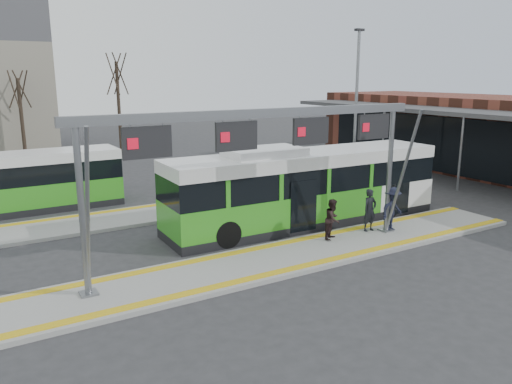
% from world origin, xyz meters
% --- Properties ---
extents(ground, '(120.00, 120.00, 0.00)m').
position_xyz_m(ground, '(0.00, 0.00, 0.00)').
color(ground, '#2D2D30').
rests_on(ground, ground).
extents(platform_main, '(22.00, 3.00, 0.15)m').
position_xyz_m(platform_main, '(0.00, 0.00, 0.07)').
color(platform_main, gray).
rests_on(platform_main, ground).
extents(platform_second, '(20.00, 3.00, 0.15)m').
position_xyz_m(platform_second, '(-4.00, 8.00, 0.07)').
color(platform_second, gray).
rests_on(platform_second, ground).
extents(tactile_main, '(22.00, 2.65, 0.02)m').
position_xyz_m(tactile_main, '(0.00, 0.00, 0.16)').
color(tactile_main, gold).
rests_on(tactile_main, platform_main).
extents(tactile_second, '(20.00, 0.35, 0.02)m').
position_xyz_m(tactile_second, '(-4.00, 9.15, 0.16)').
color(tactile_second, gold).
rests_on(tactile_second, platform_second).
extents(gantry, '(13.00, 1.68, 5.20)m').
position_xyz_m(gantry, '(-0.35, 0.25, 4.30)').
color(gantry, slate).
rests_on(gantry, platform_main).
extents(hero_bus, '(12.84, 2.98, 3.51)m').
position_xyz_m(hero_bus, '(3.55, 3.31, 1.61)').
color(hero_bus, black).
rests_on(hero_bus, ground).
extents(passenger_a, '(0.64, 0.43, 1.75)m').
position_xyz_m(passenger_a, '(4.90, 0.67, 1.03)').
color(passenger_a, black).
rests_on(passenger_a, platform_main).
extents(passenger_b, '(0.98, 0.92, 1.60)m').
position_xyz_m(passenger_b, '(2.92, 0.63, 0.95)').
color(passenger_b, black).
rests_on(passenger_b, platform_main).
extents(passenger_c, '(1.28, 0.87, 1.83)m').
position_xyz_m(passenger_c, '(5.69, 0.21, 1.06)').
color(passenger_c, black).
rests_on(passenger_c, platform_main).
extents(tree_left, '(1.40, 1.40, 7.02)m').
position_xyz_m(tree_left, '(-4.93, 28.71, 5.33)').
color(tree_left, '#382B21').
rests_on(tree_left, ground).
extents(tree_mid, '(1.40, 1.40, 8.54)m').
position_xyz_m(tree_mid, '(2.74, 29.02, 6.48)').
color(tree_mid, '#382B21').
rests_on(tree_mid, ground).
extents(lamp_east, '(0.50, 0.25, 8.74)m').
position_xyz_m(lamp_east, '(8.99, 6.32, 4.62)').
color(lamp_east, slate).
rests_on(lamp_east, ground).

